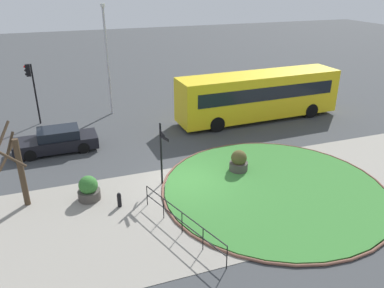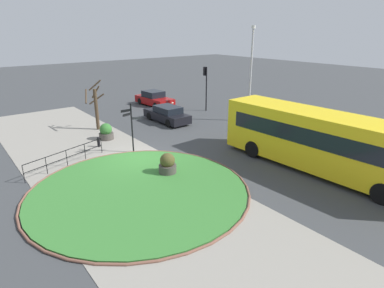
{
  "view_description": "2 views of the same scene",
  "coord_description": "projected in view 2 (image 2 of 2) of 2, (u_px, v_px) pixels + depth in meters",
  "views": [
    {
      "loc": [
        -5.15,
        -15.2,
        9.12
      ],
      "look_at": [
        0.86,
        1.57,
        1.24
      ],
      "focal_mm": 35.52,
      "sensor_mm": 36.0,
      "label": 1
    },
    {
      "loc": [
        16.05,
        -8.53,
        7.29
      ],
      "look_at": [
        1.7,
        2.68,
        0.81
      ],
      "focal_mm": 30.38,
      "sensor_mm": 36.0,
      "label": 2
    }
  ],
  "objects": [
    {
      "name": "planter_kerbside",
      "position": [
        106.0,
        132.0,
        22.52
      ],
      "size": [
        0.99,
        0.99,
        1.15
      ],
      "color": "#47423D",
      "rests_on": "ground"
    },
    {
      "name": "sidewalk_paving",
      "position": [
        104.0,
        168.0,
        18.03
      ],
      "size": [
        32.0,
        7.62,
        0.02
      ],
      "primitive_type": "cube",
      "color": "gray",
      "rests_on": "ground"
    },
    {
      "name": "street_tree_bare",
      "position": [
        96.0,
        106.0,
        24.34
      ],
      "size": [
        1.28,
        1.74,
        3.73
      ],
      "color": "#423323",
      "rests_on": "ground"
    },
    {
      "name": "railing_grass_edge",
      "position": [
        66.0,
        156.0,
        18.01
      ],
      "size": [
        1.63,
        4.79,
        0.97
      ],
      "rotation": [
        0.0,
        0.0,
        5.04
      ],
      "color": "black",
      "rests_on": "ground"
    },
    {
      "name": "bollard_foreground",
      "position": [
        99.0,
        142.0,
        21.1
      ],
      "size": [
        0.18,
        0.18,
        0.69
      ],
      "color": "black",
      "rests_on": "ground"
    },
    {
      "name": "grass_island",
      "position": [
        139.0,
        190.0,
        15.43
      ],
      "size": [
        10.19,
        10.19,
        0.1
      ],
      "primitive_type": "cylinder",
      "color": "#387A33",
      "rests_on": "ground"
    },
    {
      "name": "car_far_lane",
      "position": [
        167.0,
        114.0,
        26.74
      ],
      "size": [
        4.55,
        1.85,
        1.34
      ],
      "rotation": [
        0.0,
        0.0,
        3.16
      ],
      "color": "black",
      "rests_on": "ground"
    },
    {
      "name": "signpost_directional",
      "position": [
        131.0,
        125.0,
        19.65
      ],
      "size": [
        0.31,
        1.18,
        3.12
      ],
      "color": "black",
      "rests_on": "ground"
    },
    {
      "name": "grass_kerb_ring",
      "position": [
        139.0,
        190.0,
        15.43
      ],
      "size": [
        10.5,
        10.5,
        0.11
      ],
      "primitive_type": "torus",
      "color": "brown",
      "rests_on": "ground"
    },
    {
      "name": "lamppost_tall",
      "position": [
        251.0,
        72.0,
        25.89
      ],
      "size": [
        0.32,
        0.32,
        7.53
      ],
      "color": "#B7B7BC",
      "rests_on": "ground"
    },
    {
      "name": "ground",
      "position": [
        139.0,
        159.0,
        19.3
      ],
      "size": [
        120.0,
        120.0,
        0.0
      ],
      "primitive_type": "plane",
      "color": "#3D3F42"
    },
    {
      "name": "car_near_lane",
      "position": [
        154.0,
        99.0,
        32.55
      ],
      "size": [
        4.55,
        2.08,
        1.44
      ],
      "rotation": [
        0.0,
        0.0,
        0.06
      ],
      "color": "maroon",
      "rests_on": "ground"
    },
    {
      "name": "bus_yellow",
      "position": [
        322.0,
        141.0,
        17.06
      ],
      "size": [
        11.47,
        2.85,
        3.18
      ],
      "rotation": [
        0.0,
        0.0,
        0.03
      ],
      "color": "yellow",
      "rests_on": "ground"
    },
    {
      "name": "planter_near_signpost",
      "position": [
        168.0,
        165.0,
        17.09
      ],
      "size": [
        0.93,
        0.93,
        1.17
      ],
      "color": "#47423D",
      "rests_on": "ground"
    },
    {
      "name": "traffic_light_near",
      "position": [
        206.0,
        79.0,
        29.73
      ],
      "size": [
        0.49,
        0.27,
        4.04
      ],
      "rotation": [
        0.0,
        0.0,
        3.12
      ],
      "color": "black",
      "rests_on": "ground"
    }
  ]
}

